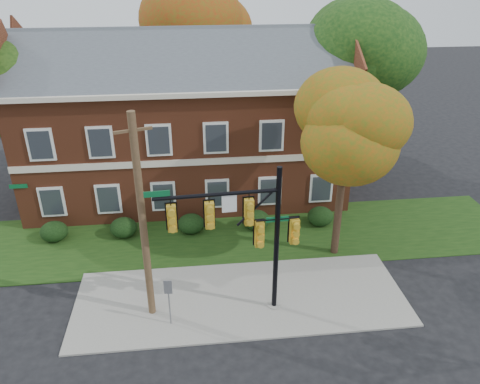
{
  "coord_description": "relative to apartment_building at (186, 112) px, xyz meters",
  "views": [
    {
      "loc": [
        -1.82,
        -14.73,
        13.1
      ],
      "look_at": [
        0.19,
        3.0,
        4.13
      ],
      "focal_mm": 35.0,
      "sensor_mm": 36.0,
      "label": 1
    }
  ],
  "objects": [
    {
      "name": "tree_far_rear",
      "position": [
        1.34,
        7.84,
        3.86
      ],
      "size": [
        6.84,
        6.46,
        11.52
      ],
      "color": "black",
      "rests_on": "ground"
    },
    {
      "name": "sign_post",
      "position": [
        -0.95,
        -12.2,
        -3.52
      ],
      "size": [
        0.32,
        0.07,
        2.17
      ],
      "rotation": [
        0.0,
        0.0,
        -0.09
      ],
      "color": "slate",
      "rests_on": "ground"
    },
    {
      "name": "hedge_left",
      "position": [
        -3.5,
        -5.25,
        -4.46
      ],
      "size": [
        1.4,
        1.26,
        1.05
      ],
      "primitive_type": "ellipsoid",
      "color": "black",
      "rests_on": "ground"
    },
    {
      "name": "traffic_signal",
      "position": [
        2.16,
        -11.71,
        -1.01
      ],
      "size": [
        5.74,
        0.61,
        6.41
      ],
      "rotation": [
        0.0,
        0.0,
        0.05
      ],
      "color": "gray",
      "rests_on": "ground"
    },
    {
      "name": "hedge_center",
      "position": [
        0.0,
        -5.25,
        -4.46
      ],
      "size": [
        1.4,
        1.26,
        1.05
      ],
      "primitive_type": "ellipsoid",
      "color": "black",
      "rests_on": "ground"
    },
    {
      "name": "utility_pole",
      "position": [
        -1.72,
        -11.43,
        -0.64
      ],
      "size": [
        1.29,
        0.51,
        8.57
      ],
      "rotation": [
        0.0,
        0.0,
        0.32
      ],
      "color": "#4D3D24",
      "rests_on": "ground"
    },
    {
      "name": "hedge_far_right",
      "position": [
        7.0,
        -5.25,
        -4.46
      ],
      "size": [
        1.4,
        1.26,
        1.05
      ],
      "primitive_type": "ellipsoid",
      "color": "black",
      "rests_on": "ground"
    },
    {
      "name": "tree_right_rear",
      "position": [
        11.31,
        0.86,
        3.13
      ],
      "size": [
        6.3,
        5.95,
        10.62
      ],
      "color": "black",
      "rests_on": "ground"
    },
    {
      "name": "grass_strip",
      "position": [
        2.0,
        -5.95,
        -4.97
      ],
      "size": [
        30.0,
        6.0,
        0.04
      ],
      "primitive_type": "cube",
      "color": "#193811",
      "rests_on": "ground"
    },
    {
      "name": "hedge_far_left",
      "position": [
        -7.0,
        -5.25,
        -4.46
      ],
      "size": [
        1.4,
        1.26,
        1.05
      ],
      "primitive_type": "ellipsoid",
      "color": "black",
      "rests_on": "ground"
    },
    {
      "name": "hedge_right",
      "position": [
        3.5,
        -5.25,
        -4.46
      ],
      "size": [
        1.4,
        1.26,
        1.05
      ],
      "primitive_type": "ellipsoid",
      "color": "black",
      "rests_on": "ground"
    },
    {
      "name": "sidewalk",
      "position": [
        2.0,
        -10.95,
        -4.95
      ],
      "size": [
        14.0,
        5.0,
        0.08
      ],
      "primitive_type": "cube",
      "color": "gray",
      "rests_on": "ground"
    },
    {
      "name": "ground",
      "position": [
        2.0,
        -11.95,
        -4.99
      ],
      "size": [
        120.0,
        120.0,
        0.0
      ],
      "primitive_type": "plane",
      "color": "black",
      "rests_on": "ground"
    },
    {
      "name": "apartment_building",
      "position": [
        0.0,
        0.0,
        0.0
      ],
      "size": [
        18.8,
        8.8,
        9.74
      ],
      "color": "brown",
      "rests_on": "ground"
    },
    {
      "name": "tree_near_right",
      "position": [
        7.22,
        -8.09,
        1.68
      ],
      "size": [
        4.5,
        4.25,
        8.58
      ],
      "color": "black",
      "rests_on": "ground"
    }
  ]
}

